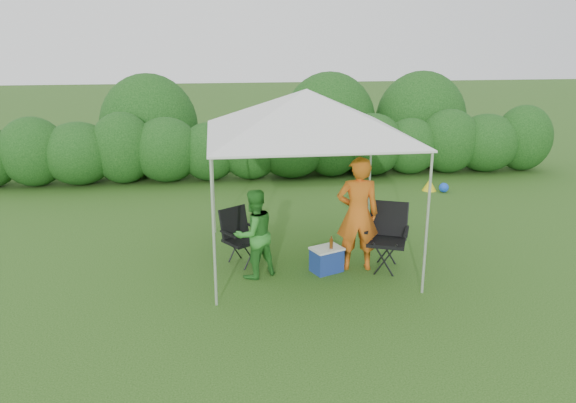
{
  "coord_description": "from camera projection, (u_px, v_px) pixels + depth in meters",
  "views": [
    {
      "loc": [
        -1.44,
        -8.18,
        3.67
      ],
      "look_at": [
        -0.3,
        0.4,
        1.05
      ],
      "focal_mm": 35.0,
      "sensor_mm": 36.0,
      "label": 1
    }
  ],
  "objects": [
    {
      "name": "lawn_toy",
      "position": [
        433.0,
        185.0,
        13.47
      ],
      "size": [
        0.57,
        0.48,
        0.29
      ],
      "color": "yellow",
      "rests_on": "ground"
    },
    {
      "name": "chair_right",
      "position": [
        387.0,
        232.0,
        8.98
      ],
      "size": [
        0.8,
        0.77,
        1.07
      ],
      "rotation": [
        0.0,
        0.0,
        -0.39
      ],
      "color": "black",
      "rests_on": "ground"
    },
    {
      "name": "hedge",
      "position": [
        275.0,
        147.0,
        14.47
      ],
      "size": [
        15.4,
        1.53,
        1.8
      ],
      "color": "#1F5119",
      "rests_on": "ground"
    },
    {
      "name": "canopy",
      "position": [
        306.0,
        113.0,
        8.77
      ],
      "size": [
        3.1,
        3.1,
        2.83
      ],
      "color": "silver",
      "rests_on": "ground"
    },
    {
      "name": "man",
      "position": [
        358.0,
        214.0,
        8.83
      ],
      "size": [
        0.72,
        0.51,
        1.85
      ],
      "primitive_type": "imported",
      "rotation": [
        0.0,
        0.0,
        3.04
      ],
      "color": "orange",
      "rests_on": "ground"
    },
    {
      "name": "ground",
      "position": [
        310.0,
        270.0,
        9.01
      ],
      "size": [
        70.0,
        70.0,
        0.0
      ],
      "primitive_type": "plane",
      "color": "#345E1D"
    },
    {
      "name": "woman",
      "position": [
        254.0,
        234.0,
        8.6
      ],
      "size": [
        0.85,
        0.79,
        1.4
      ],
      "primitive_type": "imported",
      "rotation": [
        0.0,
        0.0,
        3.64
      ],
      "color": "#30852B",
      "rests_on": "ground"
    },
    {
      "name": "cooler",
      "position": [
        327.0,
        259.0,
        8.92
      ],
      "size": [
        0.58,
        0.51,
        0.4
      ],
      "rotation": [
        0.0,
        0.0,
        0.4
      ],
      "color": "navy",
      "rests_on": "ground"
    },
    {
      "name": "bottle",
      "position": [
        331.0,
        242.0,
        8.8
      ],
      "size": [
        0.06,
        0.06,
        0.21
      ],
      "primitive_type": "cylinder",
      "color": "#592D0C",
      "rests_on": "cooler"
    },
    {
      "name": "chair_left",
      "position": [
        239.0,
        233.0,
        9.17
      ],
      "size": [
        0.73,
        0.72,
        0.93
      ],
      "rotation": [
        0.0,
        0.0,
        0.59
      ],
      "color": "black",
      "rests_on": "ground"
    }
  ]
}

